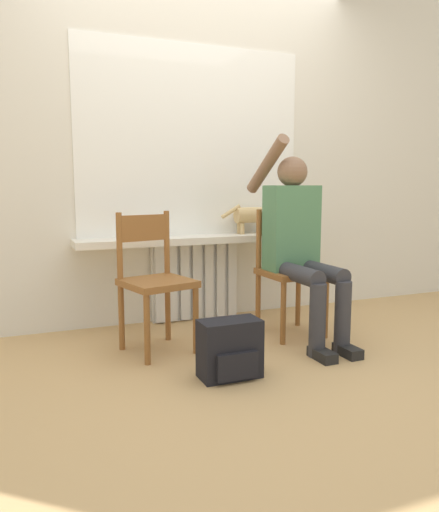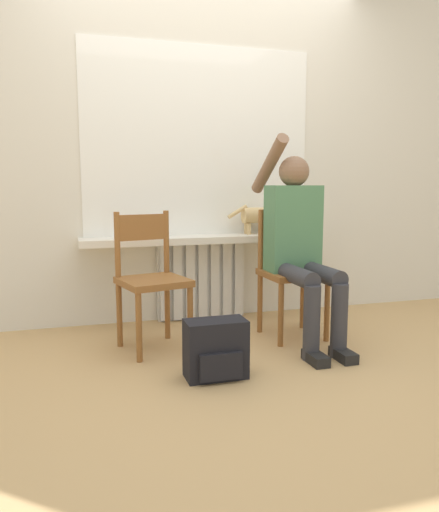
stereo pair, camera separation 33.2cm
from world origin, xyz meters
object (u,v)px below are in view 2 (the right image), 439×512
object	(u,v)px
cat	(260,216)
backpack	(216,350)
chair_right	(291,270)
person	(299,239)
chair_left	(151,278)

from	to	relation	value
cat	backpack	distance (m)	1.47
chair_right	person	size ratio (longest dim) A/B	0.64
chair_left	backpack	world-z (taller)	chair_left
person	chair_left	bearing A→B (deg)	172.80
chair_right	person	bearing A→B (deg)	-91.25
chair_left	backpack	bearing A→B (deg)	-81.49
chair_right	cat	distance (m)	0.64
person	cat	bearing A→B (deg)	91.46
person	cat	size ratio (longest dim) A/B	3.12
chair_left	cat	world-z (taller)	cat
backpack	chair_right	bearing A→B (deg)	40.43
person	backpack	size ratio (longest dim) A/B	4.14
chair_left	chair_right	bearing A→B (deg)	-13.95
chair_right	backpack	world-z (taller)	chair_right
chair_right	cat	world-z (taller)	cat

